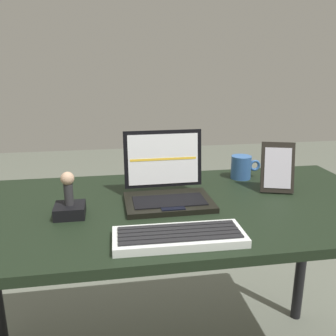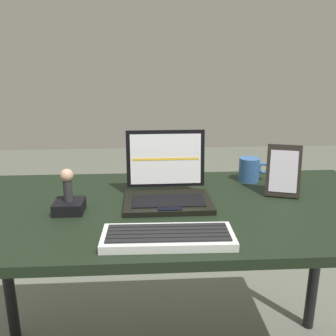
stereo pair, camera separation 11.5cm
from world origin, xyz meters
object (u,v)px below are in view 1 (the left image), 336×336
object	(u,v)px
laptop_front	(167,188)
figurine	(68,185)
external_keyboard	(179,236)
coffee_mug	(242,167)
photo_frame	(277,168)
figurine_stand	(70,210)

from	to	relation	value
laptop_front	figurine	distance (m)	0.31
laptop_front	external_keyboard	distance (m)	0.28
laptop_front	coffee_mug	bearing A→B (deg)	30.64
laptop_front	photo_frame	xyz separation A→B (m)	(0.39, 0.03, 0.04)
coffee_mug	laptop_front	bearing A→B (deg)	-149.36
external_keyboard	figurine	size ratio (longest dim) A/B	3.36
laptop_front	figurine_stand	world-z (taller)	laptop_front
external_keyboard	photo_frame	world-z (taller)	photo_frame
external_keyboard	figurine_stand	distance (m)	0.35
laptop_front	figurine	size ratio (longest dim) A/B	2.77
figurine	coffee_mug	xyz separation A→B (m)	(0.63, 0.27, -0.05)
photo_frame	coffee_mug	size ratio (longest dim) A/B	1.47
photo_frame	figurine_stand	world-z (taller)	photo_frame
external_keyboard	figurine	world-z (taller)	figurine
external_keyboard	figurine_stand	xyz separation A→B (m)	(-0.29, 0.21, 0.01)
coffee_mug	external_keyboard	bearing A→B (deg)	-125.81
laptop_front	external_keyboard	world-z (taller)	laptop_front
external_keyboard	laptop_front	bearing A→B (deg)	87.13
laptop_front	external_keyboard	bearing A→B (deg)	-92.87
figurine	figurine_stand	bearing A→B (deg)	0.00
laptop_front	figurine_stand	distance (m)	0.31
laptop_front	figurine	world-z (taller)	laptop_front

